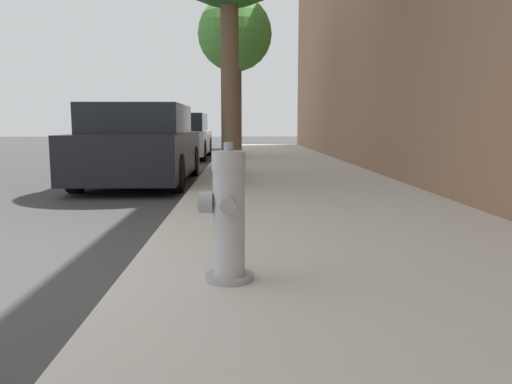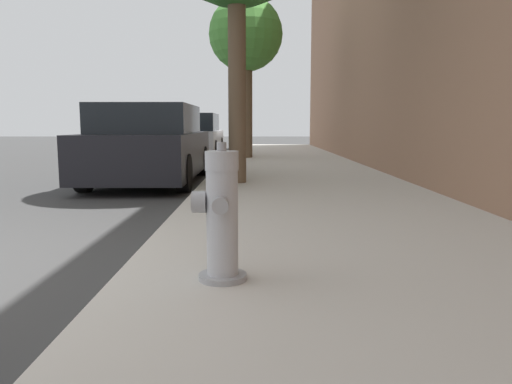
{
  "view_description": "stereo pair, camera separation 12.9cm",
  "coord_description": "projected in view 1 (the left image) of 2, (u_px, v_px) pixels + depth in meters",
  "views": [
    {
      "loc": [
        2.64,
        -3.19,
        1.06
      ],
      "look_at": [
        2.76,
        0.93,
        0.5
      ],
      "focal_mm": 35.0,
      "sensor_mm": 36.0,
      "label": 1
    },
    {
      "loc": [
        2.76,
        -3.2,
        1.06
      ],
      "look_at": [
        2.76,
        0.93,
        0.5
      ],
      "focal_mm": 35.0,
      "sensor_mm": 36.0,
      "label": 2
    }
  ],
  "objects": [
    {
      "name": "parked_car_near",
      "position": [
        141.0,
        146.0,
        8.91
      ],
      "size": [
        1.77,
        4.12,
        1.4
      ],
      "color": "black",
      "rests_on": "ground_plane"
    },
    {
      "name": "sidewalk_slab",
      "position": [
        381.0,
        275.0,
        3.33
      ],
      "size": [
        3.37,
        40.0,
        0.12
      ],
      "color": "beige",
      "rests_on": "ground_plane"
    },
    {
      "name": "fire_hydrant",
      "position": [
        228.0,
        218.0,
        2.97
      ],
      "size": [
        0.33,
        0.33,
        0.83
      ],
      "color": "#97979C",
      "rests_on": "sidewalk_slab"
    },
    {
      "name": "parked_car_mid",
      "position": [
        180.0,
        137.0,
        15.45
      ],
      "size": [
        1.79,
        4.14,
        1.38
      ],
      "color": "#B7B7BC",
      "rests_on": "ground_plane"
    },
    {
      "name": "street_tree_far",
      "position": [
        235.0,
        37.0,
        13.68
      ],
      "size": [
        2.04,
        2.04,
        4.41
      ],
      "color": "brown",
      "rests_on": "sidewalk_slab"
    }
  ]
}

